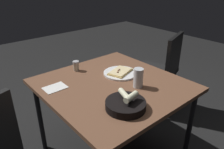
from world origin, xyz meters
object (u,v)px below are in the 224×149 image
object	(u,v)px
chair_far	(162,67)
pepper_shaker	(76,66)
beer_glass	(138,79)
dining_table	(113,90)
bread_basket	(126,104)
pizza_plate	(120,73)

from	to	relation	value
chair_far	pepper_shaker	bearing A→B (deg)	169.68
beer_glass	chair_far	xyz separation A→B (m)	(0.78, 0.37, -0.25)
dining_table	beer_glass	distance (m)	0.23
dining_table	chair_far	bearing A→B (deg)	13.06
bread_basket	beer_glass	distance (m)	0.30
pizza_plate	chair_far	world-z (taller)	chair_far
pizza_plate	chair_far	bearing A→B (deg)	9.25
pizza_plate	pepper_shaker	bearing A→B (deg)	129.14
dining_table	pizza_plate	size ratio (longest dim) A/B	3.67
bread_basket	beer_glass	bearing A→B (deg)	28.94
beer_glass	pepper_shaker	size ratio (longest dim) A/B	1.69
pizza_plate	pepper_shaker	size ratio (longest dim) A/B	3.24
pizza_plate	beer_glass	bearing A→B (deg)	-101.61
bread_basket	dining_table	bearing A→B (deg)	63.62
pizza_plate	bread_basket	world-z (taller)	bread_basket
dining_table	beer_glass	world-z (taller)	beer_glass
pepper_shaker	chair_far	distance (m)	1.01
beer_glass	bread_basket	bearing A→B (deg)	-151.06
pizza_plate	dining_table	bearing A→B (deg)	-151.23
beer_glass	chair_far	bearing A→B (deg)	25.16
pepper_shaker	beer_glass	bearing A→B (deg)	-70.76
beer_glass	chair_far	world-z (taller)	chair_far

